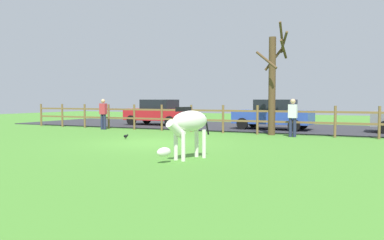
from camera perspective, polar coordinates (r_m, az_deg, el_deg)
ground_plane at (r=14.28m, az=-5.39°, el=-3.42°), size 60.00×60.00×0.00m
parking_asphalt at (r=22.76m, az=6.53°, el=-0.95°), size 28.00×7.40×0.05m
paddock_fence at (r=18.71m, az=2.22°, el=0.46°), size 22.01×0.11×1.35m
bare_tree at (r=17.73m, az=11.95°, el=5.74°), size 1.42×1.43×5.01m
zebra at (r=10.25m, az=-0.61°, el=-0.74°), size 0.91×1.87×1.41m
crow_on_grass at (r=15.77m, az=-9.82°, el=-2.37°), size 0.22×0.10×0.20m
parked_car_red at (r=23.66m, az=-5.08°, el=1.19°), size 4.05×1.98×1.56m
parked_car_blue at (r=20.50m, az=12.01°, el=0.85°), size 4.11×2.12×1.56m
visitor_left_of_tree at (r=21.06m, az=-13.07°, el=1.07°), size 0.37×0.23×1.64m
visitor_right_of_tree at (r=16.96m, az=14.75°, el=0.59°), size 0.37×0.23×1.64m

